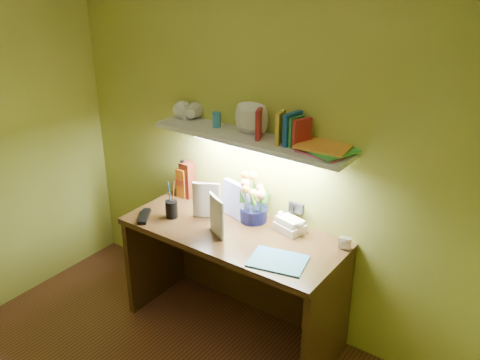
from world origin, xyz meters
name	(u,v)px	position (x,y,z in m)	size (l,w,h in m)	color
desk	(233,281)	(0.00, 1.20, 0.38)	(1.40, 0.60, 0.75)	#38200F
flower_bouquet	(254,198)	(0.03, 1.39, 0.90)	(0.19, 0.19, 0.31)	#0A0D39
telephone	(290,223)	(0.29, 1.40, 0.80)	(0.17, 0.13, 0.10)	white
desk_clock	(345,243)	(0.65, 1.41, 0.79)	(0.07, 0.04, 0.07)	silver
whisky_bottle	(183,179)	(-0.57, 1.40, 0.88)	(0.07, 0.07, 0.27)	#BA5D14
whisky_box	(188,180)	(-0.54, 1.41, 0.88)	(0.08, 0.08, 0.26)	#541D0F
pen_cup	(171,204)	(-0.43, 1.12, 0.85)	(0.08, 0.08, 0.19)	black
art_card	(235,200)	(-0.11, 1.38, 0.86)	(0.22, 0.04, 0.22)	white
tv_remote	(144,216)	(-0.57, 1.01, 0.76)	(0.05, 0.19, 0.02)	black
blue_folder	(278,261)	(0.41, 1.07, 0.75)	(0.31, 0.23, 0.01)	teal
desk_book_a	(193,199)	(-0.32, 1.21, 0.87)	(0.18, 0.02, 0.24)	white
desk_book_b	(210,210)	(-0.14, 1.15, 0.88)	(0.18, 0.02, 0.25)	silver
wall_shelf	(252,134)	(0.02, 1.38, 1.33)	(1.32, 0.36, 0.22)	silver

